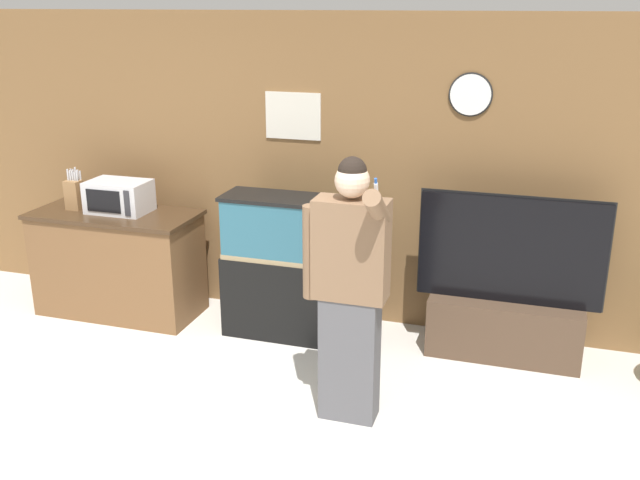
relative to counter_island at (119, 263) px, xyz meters
The scene contains 8 objects.
ground_plane 2.55m from the counter_island, 51.95° to the right, with size 18.00×18.00×0.00m, color beige.
wall_back_paneled 1.84m from the counter_island, 18.96° to the left, with size 10.00×0.08×2.60m.
counter_island is the anchor object (origin of this frame).
microwave 0.60m from the counter_island, 42.12° to the left, with size 0.52×0.35×0.27m.
knife_block 0.71m from the counter_island, behind, with size 0.13×0.11×0.37m.
aquarium_on_stand 1.66m from the counter_island, ahead, with size 1.18×0.41×1.20m.
tv_on_stand 3.34m from the counter_island, ahead, with size 1.41×0.40×1.31m.
person_standing 2.65m from the counter_island, 23.52° to the right, with size 0.56×0.42×1.78m.
Camera 1 is at (1.93, -3.14, 2.67)m, focal length 40.00 mm.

